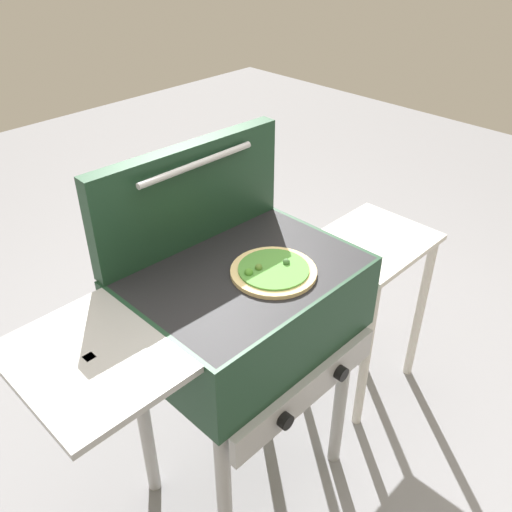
% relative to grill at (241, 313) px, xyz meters
% --- Properties ---
extents(ground_plane, '(8.00, 8.00, 0.00)m').
position_rel_grill_xyz_m(ground_plane, '(0.01, 0.00, -0.76)').
color(ground_plane, gray).
extents(grill, '(0.96, 0.53, 0.90)m').
position_rel_grill_xyz_m(grill, '(0.00, 0.00, 0.00)').
color(grill, '#193823').
rests_on(grill, ground_plane).
extents(grill_lid_open, '(0.63, 0.09, 0.30)m').
position_rel_grill_xyz_m(grill_lid_open, '(0.01, 0.22, 0.30)').
color(grill_lid_open, '#193823').
rests_on(grill_lid_open, grill).
extents(pizza_veggie, '(0.24, 0.24, 0.03)m').
position_rel_grill_xyz_m(pizza_veggie, '(0.06, -0.07, 0.15)').
color(pizza_veggie, '#E0C17F').
rests_on(pizza_veggie, grill).
extents(prep_table, '(0.44, 0.36, 0.71)m').
position_rel_grill_xyz_m(prep_table, '(0.67, 0.00, -0.25)').
color(prep_table, beige).
rests_on(prep_table, ground_plane).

